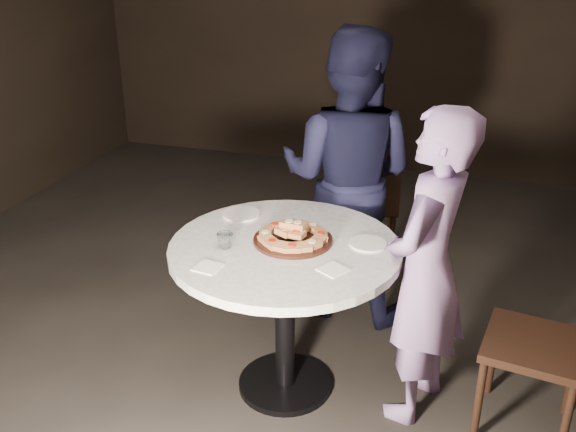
{
  "coord_description": "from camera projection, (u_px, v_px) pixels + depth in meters",
  "views": [
    {
      "loc": [
        0.81,
        -2.63,
        2.21
      ],
      "look_at": [
        -0.01,
        0.02,
        0.97
      ],
      "focal_mm": 40.0,
      "sensor_mm": 36.0,
      "label": 1
    }
  ],
  "objects": [
    {
      "name": "floor",
      "position": [
        289.0,
        382.0,
        3.42
      ],
      "size": [
        7.0,
        7.0,
        0.0
      ],
      "primitive_type": "plane",
      "color": "black",
      "rests_on": "ground"
    },
    {
      "name": "table",
      "position": [
        285.0,
        273.0,
        3.12
      ],
      "size": [
        1.24,
        1.24,
        0.84
      ],
      "rotation": [
        0.0,
        0.0,
        -0.12
      ],
      "color": "black",
      "rests_on": "ground"
    },
    {
      "name": "serving_board",
      "position": [
        293.0,
        240.0,
        3.08
      ],
      "size": [
        0.5,
        0.5,
        0.02
      ],
      "primitive_type": "cylinder",
      "rotation": [
        0.0,
        0.0,
        0.4
      ],
      "color": "black",
      "rests_on": "table"
    },
    {
      "name": "focaccia_pile",
      "position": [
        293.0,
        234.0,
        3.07
      ],
      "size": [
        0.34,
        0.34,
        0.09
      ],
      "rotation": [
        0.0,
        0.0,
        0.26
      ],
      "color": "#AB7242",
      "rests_on": "serving_board"
    },
    {
      "name": "plate_left",
      "position": [
        241.0,
        214.0,
        3.37
      ],
      "size": [
        0.22,
        0.22,
        0.01
      ],
      "primitive_type": "cylinder",
      "rotation": [
        0.0,
        0.0,
        -0.1
      ],
      "color": "white",
      "rests_on": "table"
    },
    {
      "name": "plate_right",
      "position": [
        368.0,
        244.0,
        3.05
      ],
      "size": [
        0.21,
        0.21,
        0.01
      ],
      "primitive_type": "cylinder",
      "rotation": [
        0.0,
        0.0,
        -0.21
      ],
      "color": "white",
      "rests_on": "table"
    },
    {
      "name": "water_glass",
      "position": [
        225.0,
        241.0,
        3.01
      ],
      "size": [
        0.09,
        0.09,
        0.07
      ],
      "primitive_type": "imported",
      "rotation": [
        0.0,
        0.0,
        -0.09
      ],
      "color": "silver",
      "rests_on": "table"
    },
    {
      "name": "napkin_near",
      "position": [
        208.0,
        267.0,
        2.85
      ],
      "size": [
        0.13,
        0.13,
        0.01
      ],
      "primitive_type": "cube",
      "rotation": [
        0.0,
        0.0,
        -0.13
      ],
      "color": "white",
      "rests_on": "table"
    },
    {
      "name": "napkin_far",
      "position": [
        333.0,
        270.0,
        2.83
      ],
      "size": [
        0.15,
        0.15,
        0.01
      ],
      "primitive_type": "cube",
      "rotation": [
        0.0,
        0.0,
        -0.54
      ],
      "color": "white",
      "rests_on": "table"
    },
    {
      "name": "chair_far",
      "position": [
        364.0,
        195.0,
        4.31
      ],
      "size": [
        0.54,
        0.56,
        1.0
      ],
      "rotation": [
        0.0,
        0.0,
        3.31
      ],
      "color": "black",
      "rests_on": "ground"
    },
    {
      "name": "chair_right",
      "position": [
        560.0,
        338.0,
        2.87
      ],
      "size": [
        0.52,
        0.5,
        0.94
      ],
      "rotation": [
        0.0,
        0.0,
        -1.72
      ],
      "color": "black",
      "rests_on": "ground"
    },
    {
      "name": "diner_navy",
      "position": [
        348.0,
        177.0,
        3.77
      ],
      "size": [
        0.9,
        0.72,
        1.75
      ],
      "primitive_type": "imported",
      "rotation": [
        0.0,
        0.0,
        3.07
      ],
      "color": "black",
      "rests_on": "ground"
    },
    {
      "name": "diner_teal",
      "position": [
        426.0,
        270.0,
        2.95
      ],
      "size": [
        0.51,
        0.64,
        1.55
      ],
      "primitive_type": "imported",
      "rotation": [
        0.0,
        0.0,
        -1.84
      ],
      "color": "#866FAA",
      "rests_on": "ground"
    }
  ]
}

